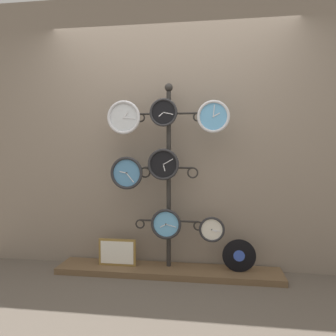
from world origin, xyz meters
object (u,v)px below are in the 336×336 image
object	(u,v)px
clock_top_center	(164,112)
clock_middle_left	(127,173)
display_stand	(169,200)
clock_top_left	(124,117)
clock_bottom_center	(166,224)
clock_bottom_right	(212,229)
clock_middle_center	(163,164)
picture_frame	(117,252)
clock_top_right	(213,117)
vinyl_record	(239,256)

from	to	relation	value
clock_top_center	clock_middle_left	bearing A→B (deg)	-179.56
display_stand	clock_middle_left	size ratio (longest dim) A/B	5.80
clock_middle_left	clock_top_left	bearing A→B (deg)	167.94
display_stand	clock_bottom_center	world-z (taller)	display_stand
clock_top_center	clock_bottom_right	xyz separation A→B (m)	(0.46, 0.01, -1.11)
clock_middle_center	picture_frame	distance (m)	1.01
clock_top_right	clock_bottom_center	distance (m)	1.12
clock_middle_left	clock_bottom_center	size ratio (longest dim) A/B	1.08
clock_top_left	clock_middle_center	size ratio (longest dim) A/B	1.08
clock_bottom_right	vinyl_record	world-z (taller)	clock_bottom_right
clock_top_left	clock_top_right	distance (m)	0.86
clock_bottom_center	clock_bottom_right	bearing A→B (deg)	1.88
clock_top_center	clock_middle_center	xyz separation A→B (m)	(-0.00, 0.00, -0.49)
clock_top_left	clock_middle_left	xyz separation A→B (m)	(0.03, -0.01, -0.54)
clock_middle_left	picture_frame	xyz separation A→B (m)	(-0.11, 0.04, -0.80)
display_stand	picture_frame	distance (m)	0.74
clock_middle_left	vinyl_record	xyz separation A→B (m)	(1.08, 0.03, -0.78)
display_stand	picture_frame	bearing A→B (deg)	-172.91
clock_bottom_right	clock_bottom_center	bearing A→B (deg)	-178.12
display_stand	clock_middle_left	world-z (taller)	display_stand
display_stand	clock_bottom_center	bearing A→B (deg)	-96.27
display_stand	clock_top_center	distance (m)	0.86
clock_middle_left	clock_middle_center	size ratio (longest dim) A/B	1.06
picture_frame	vinyl_record	bearing A→B (deg)	-0.46
clock_top_right	clock_middle_center	distance (m)	0.65
clock_top_right	vinyl_record	distance (m)	1.34
display_stand	clock_top_left	xyz separation A→B (m)	(-0.43, -0.09, 0.81)
display_stand	clock_top_right	xyz separation A→B (m)	(0.43, -0.11, 0.81)
clock_middle_center	vinyl_record	world-z (taller)	clock_middle_center
clock_top_left	clock_bottom_right	bearing A→B (deg)	0.39
clock_top_center	clock_bottom_center	distance (m)	1.07
clock_middle_center	clock_bottom_center	distance (m)	0.58
clock_top_center	picture_frame	xyz separation A→B (m)	(-0.48, 0.03, -1.38)
clock_top_left	vinyl_record	xyz separation A→B (m)	(1.11, 0.02, -1.32)
clock_middle_left	clock_top_center	bearing A→B (deg)	0.44
display_stand	clock_middle_left	bearing A→B (deg)	-166.02
clock_middle_left	clock_bottom_center	xyz separation A→B (m)	(0.39, -0.00, -0.49)
display_stand	clock_middle_center	bearing A→B (deg)	-112.28
clock_top_center	picture_frame	world-z (taller)	clock_top_center
clock_bottom_center	vinyl_record	bearing A→B (deg)	2.38
clock_middle_left	clock_middle_center	distance (m)	0.37
clock_top_center	picture_frame	size ratio (longest dim) A/B	0.71
clock_top_left	clock_top_center	xyz separation A→B (m)	(0.39, -0.00, 0.04)
clock_middle_center	vinyl_record	xyz separation A→B (m)	(0.72, 0.02, -0.86)
clock_top_right	clock_bottom_center	xyz separation A→B (m)	(-0.44, 0.01, -1.02)
clock_top_center	clock_middle_left	xyz separation A→B (m)	(-0.36, -0.00, -0.58)
clock_top_center	vinyl_record	size ratio (longest dim) A/B	0.85
display_stand	clock_top_left	bearing A→B (deg)	-167.60
clock_top_right	clock_bottom_center	size ratio (longest dim) A/B	1.02
clock_top_center	clock_middle_left	distance (m)	0.68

